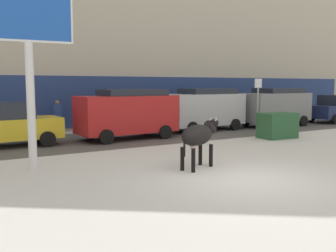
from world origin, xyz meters
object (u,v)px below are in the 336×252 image
object	(u,v)px
car_red_van	(128,112)
dumpster	(277,126)
pedestrian_near_billboard	(58,117)
car_yellow_sedan	(7,125)
car_silver_van	(204,108)
car_grey_van	(275,106)
billboard	(28,22)
cow_black	(198,136)
street_sign	(258,102)
car_navy_sedan	(335,109)

from	to	relation	value
car_red_van	dumpster	distance (m)	7.12
car_red_van	pedestrian_near_billboard	world-z (taller)	car_red_van
car_yellow_sedan	car_silver_van	xyz separation A→B (m)	(10.22, 0.40, 0.33)
car_red_van	car_grey_van	world-z (taller)	same
billboard	cow_black	bearing A→B (deg)	-27.25
billboard	pedestrian_near_billboard	distance (m)	9.03
billboard	car_yellow_sedan	bearing A→B (deg)	89.78
cow_black	street_sign	world-z (taller)	street_sign
car_grey_van	car_navy_sedan	xyz separation A→B (m)	(5.41, -0.34, -0.33)
car_grey_van	dumpster	world-z (taller)	car_grey_van
cow_black	car_navy_sedan	world-z (taller)	car_navy_sedan
car_red_van	car_silver_van	xyz separation A→B (m)	(5.04, 0.85, 0.00)
car_grey_van	street_sign	distance (m)	5.08
car_yellow_sedan	street_sign	size ratio (longest dim) A/B	1.51
car_silver_van	street_sign	bearing A→B (deg)	-76.39
car_silver_van	street_sign	xyz separation A→B (m)	(0.80, -3.31, 0.43)
cow_black	car_red_van	xyz separation A→B (m)	(0.83, 6.79, 0.25)
car_silver_van	street_sign	size ratio (longest dim) A/B	1.66
car_silver_van	car_navy_sedan	size ratio (longest dim) A/B	1.09
car_red_van	car_yellow_sedan	bearing A→B (deg)	175.07
cow_black	billboard	xyz separation A→B (m)	(-4.37, 2.25, 3.32)
pedestrian_near_billboard	dumpster	world-z (taller)	pedestrian_near_billboard
cow_black	car_silver_van	size ratio (longest dim) A/B	0.41
car_navy_sedan	street_sign	world-z (taller)	street_sign
billboard	car_red_van	world-z (taller)	billboard
car_grey_van	dumpster	size ratio (longest dim) A/B	2.75
car_red_van	pedestrian_near_billboard	xyz separation A→B (m)	(-2.36, 3.31, -0.36)
car_red_van	pedestrian_near_billboard	distance (m)	4.08
car_silver_van	dumpster	bearing A→B (deg)	-74.82
cow_black	car_red_van	world-z (taller)	car_red_van
car_navy_sedan	car_yellow_sedan	bearing A→B (deg)	178.74
car_grey_van	pedestrian_near_billboard	size ratio (longest dim) A/B	2.70
billboard	car_red_van	distance (m)	7.56
car_navy_sedan	street_sign	bearing A→B (deg)	-165.67
cow_black	billboard	bearing A→B (deg)	152.75
billboard	car_red_van	xyz separation A→B (m)	(5.20, 4.54, -3.07)
car_yellow_sedan	car_navy_sedan	bearing A→B (deg)	-1.26
cow_black	car_yellow_sedan	world-z (taller)	car_yellow_sedan
pedestrian_near_billboard	street_sign	distance (m)	10.06
cow_black	billboard	size ratio (longest dim) A/B	0.34
billboard	car_navy_sedan	bearing A→B (deg)	12.37
car_navy_sedan	cow_black	bearing A→B (deg)	-157.40
billboard	car_silver_van	world-z (taller)	billboard
pedestrian_near_billboard	dumpster	xyz separation A→B (m)	(8.56, -6.74, -0.28)
car_grey_van	car_navy_sedan	bearing A→B (deg)	-3.57
cow_black	car_yellow_sedan	size ratio (longest dim) A/B	0.45
car_silver_van	dumpster	world-z (taller)	car_silver_van
car_red_van	car_grey_van	xyz separation A→B (m)	(10.06, 0.33, 0.00)
car_grey_van	car_navy_sedan	world-z (taller)	car_grey_van
billboard	pedestrian_near_billboard	world-z (taller)	billboard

